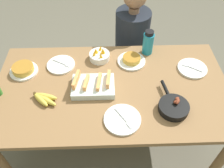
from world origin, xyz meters
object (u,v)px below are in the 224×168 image
Objects in this scene: melon_tray at (93,86)px; frittata_plate_center at (131,60)px; skillet at (173,107)px; empty_plate_near_front at (192,68)px; empty_plate_far_left at (61,65)px; banana_bunch at (44,98)px; empty_plate_far_right at (122,119)px; fruit_bowl_mango at (99,55)px; frittata_plate_side at (23,69)px; person_figure at (131,51)px; water_bottle at (148,43)px.

melon_tray is 0.41m from frittata_plate_center.
skillet is (0.54, -0.20, -0.00)m from melon_tray.
empty_plate_far_left is at bearing 175.84° from empty_plate_near_front.
banana_bunch reaches higher than empty_plate_far_right.
fruit_bowl_mango reaches higher than frittata_plate_center.
empty_plate_near_front is at bearing -0.56° from frittata_plate_side.
person_figure is at bearing 83.56° from frittata_plate_center.
fruit_bowl_mango is 0.41m from water_bottle.
skillet reaches higher than empty_plate_near_front.
water_bottle is 0.18× the size of person_figure.
frittata_plate_side is 1.31× the size of fruit_bowl_mango.
skillet is 1.52× the size of empty_plate_far_left.
fruit_bowl_mango is at bearing 33.72° from skillet.
melon_tray is 0.36m from empty_plate_far_left.
frittata_plate_side is 1.06m from person_figure.
skillet is at bearing 12.50° from empty_plate_far_right.
melon_tray is at bearing -167.08° from empty_plate_near_front.
empty_plate_far_right is (0.73, -0.47, -0.02)m from frittata_plate_side.
skillet is 0.97m from person_figure.
melon_tray is at bearing -98.04° from fruit_bowl_mango.
empty_plate_far_left is 0.80m from person_figure.
frittata_plate_center is (0.30, 0.28, -0.01)m from melon_tray.
empty_plate_far_right is at bearing -98.99° from person_figure.
fruit_bowl_mango reaches higher than empty_plate_near_front.
fruit_bowl_mango reaches higher than melon_tray.
empty_plate_far_left is at bearing 130.58° from empty_plate_far_right.
person_figure is (0.35, 0.71, -0.28)m from melon_tray.
empty_plate_far_right is (-0.34, -0.08, -0.02)m from skillet.
frittata_plate_center is 0.48m from empty_plate_near_front.
person_figure is at bearing 63.67° from melon_tray.
fruit_bowl_mango is (-0.26, 0.05, 0.01)m from frittata_plate_center.
melon_tray reaches higher than empty_plate_far_left.
frittata_plate_side is 0.88× the size of empty_plate_far_right.
frittata_plate_side reaches higher than empty_plate_far_right.
melon_tray is 0.90× the size of skillet.
empty_plate_far_left is at bearing -168.79° from water_bottle.
skillet is 0.53m from frittata_plate_center.
frittata_plate_center is 0.84m from frittata_plate_side.
frittata_plate_side is 1.00m from water_bottle.
empty_plate_far_right is at bearing -49.42° from empty_plate_far_left.
empty_plate_near_front is at bearing -4.16° from empty_plate_far_left.
skillet reaches higher than banana_bunch.
empty_plate_far_left is (0.28, 0.06, -0.02)m from frittata_plate_side.
empty_plate_near_front is 1.03× the size of empty_plate_far_left.
empty_plate_far_left is 0.72m from water_bottle.
frittata_plate_side is at bearing 124.76° from banana_bunch.
skillet is 1.15m from frittata_plate_side.
person_figure is (0.16, 0.99, -0.26)m from empty_plate_far_right.
skillet is at bearing -29.63° from empty_plate_far_left.
person_figure reaches higher than frittata_plate_center.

